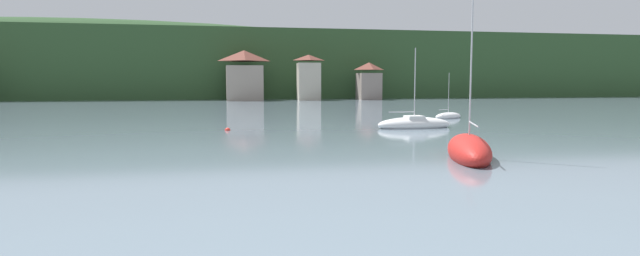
{
  "coord_description": "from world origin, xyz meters",
  "views": [
    {
      "loc": [
        -4.97,
        21.2,
        3.79
      ],
      "look_at": [
        0.0,
        46.08,
        1.43
      ],
      "focal_mm": 28.45,
      "sensor_mm": 36.0,
      "label": 1
    }
  ],
  "objects": [
    {
      "name": "shore_building_eastcentral",
      "position": [
        25.11,
        120.87,
        3.67
      ],
      "size": [
        4.58,
        4.56,
        7.57
      ],
      "color": "gray",
      "rests_on": "ground_plane"
    },
    {
      "name": "sailboat_far_9",
      "position": [
        17.9,
        69.05,
        0.2
      ],
      "size": [
        4.12,
        3.15,
        4.85
      ],
      "rotation": [
        0.0,
        0.0,
        0.54
      ],
      "color": "white",
      "rests_on": "ground_plane"
    },
    {
      "name": "sailboat_far_7",
      "position": [
        10.51,
        59.74,
        0.31
      ],
      "size": [
        6.22,
        2.05,
        6.78
      ],
      "rotation": [
        0.0,
        0.0,
        0.02
      ],
      "color": "white",
      "rests_on": "ground_plane"
    },
    {
      "name": "wooded_hillside",
      "position": [
        -22.6,
        163.06,
        6.29
      ],
      "size": [
        352.0,
        63.86,
        30.93
      ],
      "color": "#2D4C28",
      "rests_on": "ground_plane"
    },
    {
      "name": "mooring_buoy_mid",
      "position": [
        -4.35,
        60.6,
        0.0
      ],
      "size": [
        0.44,
        0.44,
        0.44
      ],
      "primitive_type": "sphere",
      "color": "red",
      "rests_on": "ground_plane"
    },
    {
      "name": "sailboat_mid_3",
      "position": [
        7.06,
        44.0,
        0.37
      ],
      "size": [
        4.14,
        6.84,
        9.59
      ],
      "rotation": [
        0.0,
        0.0,
        1.21
      ],
      "color": "red",
      "rests_on": "ground_plane"
    },
    {
      "name": "shore_building_central",
      "position": [
        12.56,
        120.31,
        4.36
      ],
      "size": [
        4.58,
        3.39,
        8.97
      ],
      "color": "#BCB29E",
      "rests_on": "ground_plane"
    },
    {
      "name": "shore_building_westcentral",
      "position": [
        0.0,
        121.68,
        4.74
      ],
      "size": [
        7.33,
        6.27,
        9.76
      ],
      "color": "gray",
      "rests_on": "ground_plane"
    }
  ]
}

